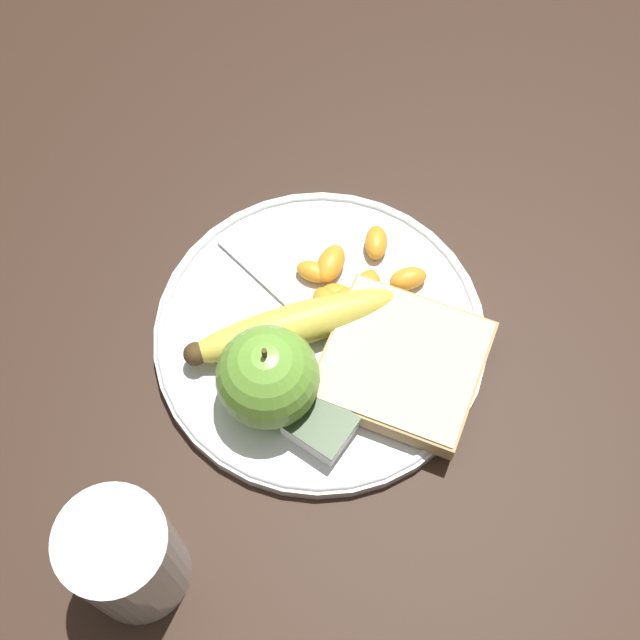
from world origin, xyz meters
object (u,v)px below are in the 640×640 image
object	(u,v)px
plate	(320,334)
banana	(292,326)
fork	(318,326)
bread_slice	(402,364)
jam_packet	(320,426)
juice_glass	(133,563)
apple	(273,380)

from	to	relation	value
plate	banana	bearing A→B (deg)	43.75
banana	fork	bearing A→B (deg)	-125.38
bread_slice	fork	world-z (taller)	bread_slice
fork	jam_packet	distance (m)	0.09
jam_packet	bread_slice	bearing A→B (deg)	-106.84
banana	jam_packet	size ratio (longest dim) A/B	3.29
juice_glass	plate	bearing A→B (deg)	-88.80
banana	plate	bearing A→B (deg)	-136.25
plate	juice_glass	size ratio (longest dim) A/B	2.44
apple	banana	world-z (taller)	apple
juice_glass	apple	world-z (taller)	juice_glass
fork	jam_packet	size ratio (longest dim) A/B	4.00
juice_glass	fork	size ratio (longest dim) A/B	0.57
bread_slice	fork	distance (m)	0.07
banana	bread_slice	xyz separation A→B (m)	(-0.08, -0.02, -0.01)
plate	fork	size ratio (longest dim) A/B	1.39
juice_glass	banana	bearing A→B (deg)	-84.42
plate	bread_slice	distance (m)	0.07
apple	fork	world-z (taller)	apple
plate	apple	distance (m)	0.08
apple	fork	bearing A→B (deg)	-83.29
jam_packet	banana	bearing A→B (deg)	-40.27
plate	banana	distance (m)	0.03
juice_glass	bread_slice	size ratio (longest dim) A/B	0.77
juice_glass	banana	world-z (taller)	juice_glass
banana	fork	xyz separation A→B (m)	(-0.01, -0.02, -0.01)
apple	fork	size ratio (longest dim) A/B	0.45
apple	banana	distance (m)	0.06
plate	jam_packet	world-z (taller)	jam_packet
plate	bread_slice	size ratio (longest dim) A/B	1.89
plate	juice_glass	world-z (taller)	juice_glass
fork	jam_packet	bearing A→B (deg)	-43.34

